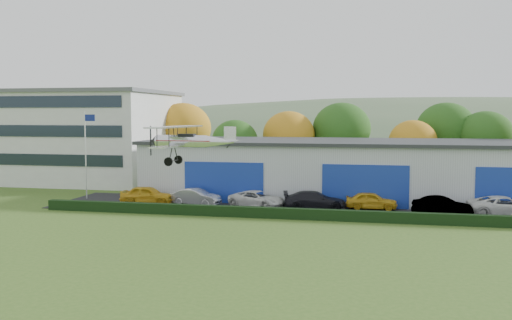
% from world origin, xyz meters
% --- Properties ---
extents(ground, '(300.00, 300.00, 0.00)m').
position_xyz_m(ground, '(0.00, 0.00, 0.00)').
color(ground, '#385B1C').
rests_on(ground, ground).
extents(apron, '(48.00, 9.00, 0.05)m').
position_xyz_m(apron, '(3.00, 21.00, 0.03)').
color(apron, black).
rests_on(apron, ground).
extents(hedge, '(46.00, 0.60, 0.80)m').
position_xyz_m(hedge, '(3.00, 16.20, 0.40)').
color(hedge, black).
rests_on(hedge, ground).
extents(hangar, '(40.60, 12.60, 5.30)m').
position_xyz_m(hangar, '(5.00, 27.98, 2.66)').
color(hangar, '#B2B7BC').
rests_on(hangar, ground).
extents(office_block, '(20.60, 15.60, 10.40)m').
position_xyz_m(office_block, '(-28.00, 35.00, 5.21)').
color(office_block, silver).
rests_on(office_block, ground).
extents(flagpole, '(1.05, 0.10, 8.00)m').
position_xyz_m(flagpole, '(-19.88, 22.00, 4.78)').
color(flagpole, silver).
rests_on(flagpole, ground).
extents(tree_belt, '(75.70, 13.22, 10.12)m').
position_xyz_m(tree_belt, '(0.85, 40.62, 5.61)').
color(tree_belt, '#3D2614').
rests_on(tree_belt, ground).
extents(distant_hills, '(430.00, 196.00, 56.00)m').
position_xyz_m(distant_hills, '(-4.38, 140.00, -13.05)').
color(distant_hills, '#4C6642').
rests_on(distant_hills, ground).
extents(car_0, '(4.70, 2.19, 1.56)m').
position_xyz_m(car_0, '(-13.23, 20.08, 0.83)').
color(car_0, gold).
rests_on(car_0, apron).
extents(car_1, '(4.44, 2.14, 1.40)m').
position_xyz_m(car_1, '(-9.00, 20.39, 0.75)').
color(car_1, silver).
rests_on(car_1, apron).
extents(car_2, '(5.32, 3.74, 1.35)m').
position_xyz_m(car_2, '(-3.69, 20.46, 0.72)').
color(car_2, silver).
rests_on(car_2, apron).
extents(car_3, '(5.35, 2.88, 1.47)m').
position_xyz_m(car_3, '(1.06, 20.36, 0.79)').
color(car_3, black).
rests_on(car_3, apron).
extents(car_4, '(4.13, 1.69, 1.40)m').
position_xyz_m(car_4, '(5.53, 21.41, 0.75)').
color(car_4, gold).
rests_on(car_4, apron).
extents(car_5, '(4.60, 2.15, 1.46)m').
position_xyz_m(car_5, '(10.77, 19.48, 0.78)').
color(car_5, gray).
rests_on(car_5, apron).
extents(car_6, '(5.57, 2.88, 1.50)m').
position_xyz_m(car_6, '(15.42, 20.36, 0.80)').
color(car_6, silver).
rests_on(car_6, apron).
extents(biplane, '(5.71, 6.55, 2.45)m').
position_xyz_m(biplane, '(-5.75, 9.07, 6.11)').
color(biplane, silver).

